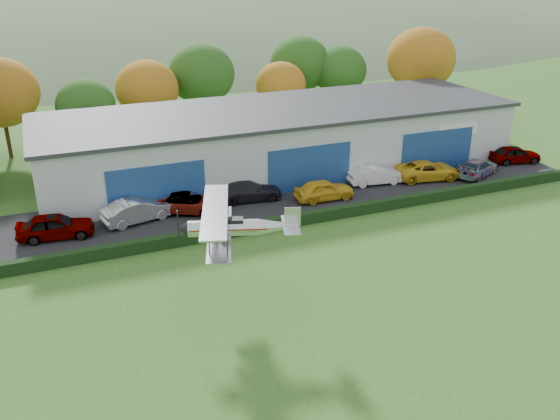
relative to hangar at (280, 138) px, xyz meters
name	(u,v)px	position (x,y,z in m)	size (l,w,h in m)	color
ground	(415,368)	(-5.00, -27.98, -2.66)	(300.00, 300.00, 0.00)	#365D1D
apron	(291,197)	(-2.00, -6.98, -2.63)	(48.00, 9.00, 0.05)	black
hedge	(318,216)	(-2.00, -11.78, -2.26)	(46.00, 0.60, 0.80)	black
hangar	(280,138)	(0.00, 0.00, 0.00)	(40.60, 12.60, 5.30)	#B2B7BC
tree_belt	(194,81)	(-4.15, 12.64, 2.95)	(75.70, 13.22, 10.12)	#3D2614
distant_hills	(77,87)	(-9.38, 112.02, -15.70)	(430.00, 196.00, 56.00)	#4C6642
car_0	(55,226)	(-19.11, -7.67, -1.78)	(1.96, 4.87, 1.66)	gray
car_1	(138,210)	(-13.65, -7.06, -1.78)	(1.75, 5.02, 1.65)	silver
car_2	(187,203)	(-10.07, -6.80, -1.88)	(2.40, 5.20, 1.45)	gray
car_3	(248,191)	(-5.27, -6.29, -1.85)	(2.11, 5.18, 1.50)	black
car_4	(324,190)	(0.12, -8.38, -1.83)	(1.83, 4.55, 1.55)	gold
car_5	(376,175)	(5.50, -6.90, -1.84)	(1.61, 4.63, 1.52)	silver
car_6	(427,170)	(10.05, -7.58, -1.85)	(2.50, 5.43, 1.51)	gold
car_7	(478,168)	(14.47, -8.49, -1.90)	(1.98, 4.87, 1.41)	gray
car_8	(515,154)	(19.84, -6.99, -1.83)	(1.82, 4.54, 1.55)	gray
biplane	(234,226)	(-10.71, -19.75, 1.89)	(6.26, 7.07, 2.65)	silver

